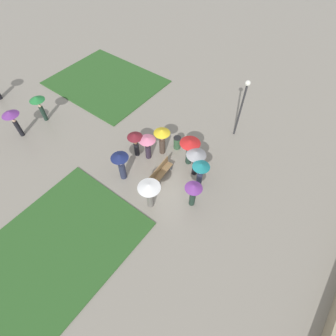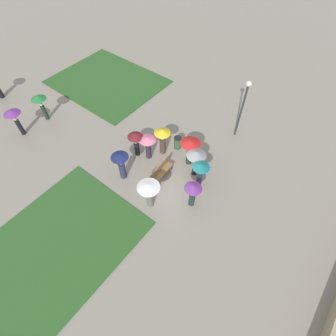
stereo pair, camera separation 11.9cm
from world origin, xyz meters
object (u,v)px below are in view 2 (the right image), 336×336
crowd_person_red (190,147)px  crowd_person_purple (193,191)px  park_bench (160,172)px  lamp_post (244,102)px  crowd_person_maroon (136,139)px  lone_walker_near_lawn (13,116)px  crowd_person_white (149,190)px  crowd_person_teal (200,171)px  crowd_person_pink (148,144)px  lone_walker_mid_plaza (40,101)px  crowd_person_grey (196,157)px  crowd_person_navy (121,162)px  trash_bin (178,143)px  crowd_person_yellow (162,137)px

crowd_person_red → crowd_person_purple: size_ratio=1.08×
park_bench → lamp_post: (5.84, -1.69, 2.16)m
crowd_person_maroon → lone_walker_near_lawn: bearing=155.3°
crowd_person_white → crowd_person_teal: size_ratio=1.01×
lamp_post → crowd_person_red: size_ratio=2.13×
crowd_person_pink → lone_walker_near_lawn: lone_walker_near_lawn is taller
lamp_post → lone_walker_mid_plaza: lamp_post is taller
crowd_person_white → lone_walker_near_lawn: bearing=112.9°
crowd_person_grey → crowd_person_navy: bearing=-6.3°
lamp_post → lone_walker_near_lawn: size_ratio=2.04×
crowd_person_purple → lone_walker_near_lawn: bearing=-7.0°
crowd_person_red → crowd_person_navy: crowd_person_navy is taller
crowd_person_white → lone_walker_mid_plaza: (0.82, 10.20, 0.03)m
trash_bin → crowd_person_red: crowd_person_red is taller
park_bench → crowd_person_pink: 1.88m
lone_walker_mid_plaza → lone_walker_near_lawn: bearing=-0.4°
crowd_person_yellow → lone_walker_mid_plaza: (-2.55, 8.36, 0.15)m
crowd_person_red → crowd_person_teal: (-1.05, -1.41, -0.02)m
crowd_person_maroon → crowd_person_navy: bearing=-123.1°
crowd_person_white → crowd_person_grey: size_ratio=1.01×
crowd_person_teal → crowd_person_purple: bearing=35.1°
crowd_person_yellow → lone_walker_near_lawn: 9.47m
crowd_person_white → crowd_person_navy: (0.47, 2.44, -0.14)m
crowd_person_red → lone_walker_mid_plaza: size_ratio=0.98×
lone_walker_mid_plaza → lone_walker_near_lawn: size_ratio=0.97×
trash_bin → crowd_person_pink: bearing=151.1°
lamp_post → lone_walker_near_lawn: 14.16m
crowd_person_purple → lone_walker_near_lawn: (-2.48, 11.91, 0.25)m
crowd_person_white → crowd_person_teal: crowd_person_white is taller
crowd_person_teal → crowd_person_maroon: crowd_person_teal is taller
crowd_person_purple → crowd_person_maroon: bearing=-29.2°
crowd_person_pink → crowd_person_yellow: crowd_person_yellow is taller
park_bench → crowd_person_red: 2.26m
crowd_person_yellow → crowd_person_teal: bearing=-102.7°
crowd_person_white → crowd_person_grey: bearing=4.8°
park_bench → crowd_person_navy: crowd_person_navy is taller
crowd_person_red → lone_walker_near_lawn: bearing=55.0°
park_bench → lone_walker_mid_plaza: bearing=91.1°
lone_walker_near_lawn → crowd_person_pink: bearing=-157.2°
trash_bin → crowd_person_teal: 3.25m
lamp_post → crowd_person_red: bearing=165.0°
crowd_person_red → lone_walker_mid_plaza: (-2.87, 10.13, 0.11)m
crowd_person_navy → crowd_person_pink: size_ratio=1.17×
crowd_person_red → crowd_person_pink: 2.49m
trash_bin → lamp_post: bearing=-34.6°
lamp_post → crowd_person_grey: size_ratio=2.11×
lamp_post → trash_bin: (-3.33, 2.30, -2.19)m
park_bench → lone_walker_near_lawn: size_ratio=0.98×
lone_walker_mid_plaza → crowd_person_pink: bearing=101.5°
crowd_person_purple → crowd_person_teal: (1.24, 0.38, 0.08)m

